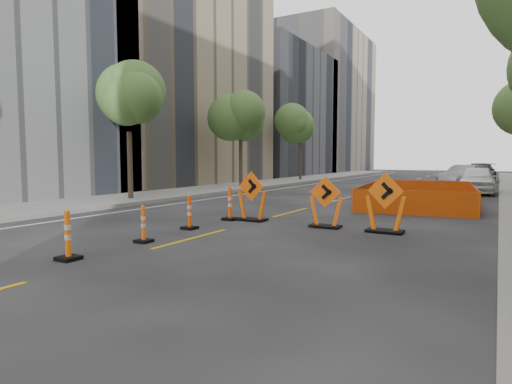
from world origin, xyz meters
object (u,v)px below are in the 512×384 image
Objects in this scene: channelizer_3 at (68,235)px; channelizer_4 at (143,224)px; parked_car_near at (477,180)px; parked_car_mid at (465,176)px; channelizer_5 at (189,212)px; channelizer_6 at (230,204)px; chevron_sign_left at (252,196)px; chevron_sign_center at (326,202)px; chevron_sign_right at (385,203)px; parked_car_far at (480,173)px.

channelizer_3 is 2.11m from channelizer_4.
parked_car_near is 5.42m from parked_car_mid.
channelizer_5 is 2.11m from channelizer_6.
channelizer_4 is 0.84× the size of channelizer_6.
channelizer_6 is 0.79m from chevron_sign_left.
parked_car_near reaches higher than channelizer_4.
channelizer_6 is at bearing -114.02° from parked_car_near.
parked_car_near is (6.69, 15.80, 0.25)m from channelizer_6.
channelizer_6 is (0.04, 2.11, 0.05)m from channelizer_5.
chevron_sign_center is 0.91× the size of chevron_sign_right.
chevron_sign_right is (4.85, 4.35, 0.37)m from channelizer_4.
chevron_sign_right reaches higher than chevron_sign_left.
chevron_sign_center is 16.02m from parked_car_near.
channelizer_6 is 0.24× the size of parked_car_near.
chevron_sign_left is 21.48m from parked_car_mid.
chevron_sign_right is 0.35× the size of parked_car_mid.
parked_car_near is at bearing 69.42° from channelizer_5.
parked_car_mid is at bearing 95.66° from chevron_sign_right.
chevron_sign_left is at bearing -112.12° from parked_car_near.
channelizer_4 is at bearing -89.92° from chevron_sign_left.
parked_car_far is (6.38, 28.25, 0.25)m from channelizer_6.
channelizer_4 is at bearing -130.63° from chevron_sign_right.
parked_car_far is (6.20, 34.56, 0.29)m from channelizer_3.
parked_car_far is (3.08, 28.10, 0.04)m from chevron_sign_center.
channelizer_3 is at bearing -127.12° from chevron_sign_center.
chevron_sign_center reaches higher than channelizer_4.
parked_car_near is at bearing -56.26° from parked_car_mid.
channelizer_6 reaches higher than channelizer_3.
channelizer_6 is at bearing -81.67° from parked_car_mid.
chevron_sign_center is at bearing 33.94° from channelizer_5.
parked_car_far is (6.18, 32.46, 0.34)m from channelizer_4.
channelizer_5 is 0.18× the size of parked_car_far.
parked_car_near is at bearing 66.48° from chevron_sign_center.
parked_car_mid is at bearing 99.19° from parked_car_near.
channelizer_4 is 0.93× the size of channelizer_5.
channelizer_3 is at bearing -88.04° from chevron_sign_left.
channelizer_3 is 0.19× the size of parked_car_far.
channelizer_3 is 6.59m from chevron_sign_left.
channelizer_3 is at bearing -87.01° from channelizer_5.
channelizer_5 is 0.66× the size of chevron_sign_center.
parked_car_far is at bearing 94.77° from chevron_sign_right.
channelizer_4 is 33.04m from parked_car_far.
chevron_sign_right is at bearing 52.97° from channelizer_3.
channelizer_5 is at bearing -100.99° from chevron_sign_left.
chevron_sign_left reaches higher than channelizer_4.
channelizer_6 is at bearing 171.14° from chevron_sign_center.
chevron_sign_left is at bearing -80.03° from parked_car_mid.
parked_car_near is at bearing -85.45° from parked_car_far.
parked_car_near is at bearing 91.52° from chevron_sign_right.
channelizer_3 is at bearing -88.33° from channelizer_6.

